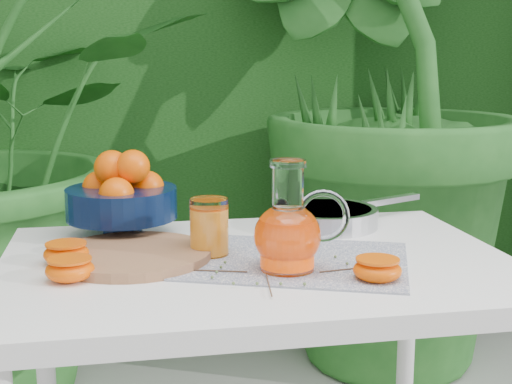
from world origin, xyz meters
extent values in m
cube|color=#154012|center=(0.00, 2.20, 1.25)|extent=(8.00, 1.20, 2.50)
imported|color=#236121|center=(0.68, 1.21, 1.06)|extent=(2.99, 2.99, 2.12)
cube|color=white|center=(0.03, 0.00, 0.73)|extent=(1.00, 0.70, 0.04)
cylinder|color=white|center=(0.48, 0.30, 0.35)|extent=(0.04, 0.04, 0.71)
cube|color=#0C1B48|center=(0.10, -0.03, 0.75)|extent=(0.52, 0.46, 0.00)
cylinder|color=#946642|center=(-0.21, 0.04, 0.76)|extent=(0.33, 0.33, 0.02)
cylinder|color=black|center=(-0.23, 0.24, 0.77)|extent=(0.10, 0.10, 0.04)
cylinder|color=black|center=(-0.23, 0.24, 0.82)|extent=(0.28, 0.28, 0.07)
sphere|color=#F34502|center=(-0.28, 0.28, 0.85)|extent=(0.09, 0.09, 0.08)
sphere|color=#F34502|center=(-0.17, 0.26, 0.85)|extent=(0.09, 0.09, 0.08)
sphere|color=#F34502|center=(-0.24, 0.19, 0.85)|extent=(0.09, 0.09, 0.08)
sphere|color=#F34502|center=(-0.22, 0.31, 0.85)|extent=(0.09, 0.09, 0.08)
sphere|color=#F34502|center=(-0.25, 0.25, 0.90)|extent=(0.09, 0.09, 0.08)
sphere|color=#F34502|center=(-0.20, 0.23, 0.91)|extent=(0.09, 0.09, 0.07)
cylinder|color=white|center=(0.07, -0.09, 0.76)|extent=(0.12, 0.12, 0.01)
ellipsoid|color=white|center=(0.07, -0.09, 0.82)|extent=(0.15, 0.15, 0.12)
cylinder|color=white|center=(0.07, -0.09, 0.91)|extent=(0.07, 0.07, 0.08)
cylinder|color=white|center=(0.07, -0.09, 0.95)|extent=(0.08, 0.08, 0.01)
torus|color=white|center=(0.13, -0.10, 0.86)|extent=(0.10, 0.03, 0.10)
cylinder|color=#FF4805|center=(0.07, -0.09, 0.81)|extent=(0.12, 0.12, 0.09)
cylinder|color=white|center=(-0.06, 0.04, 0.81)|extent=(0.08, 0.08, 0.11)
cylinder|color=orange|center=(-0.06, 0.04, 0.80)|extent=(0.07, 0.07, 0.09)
cylinder|color=#E14B07|center=(-0.06, 0.04, 0.85)|extent=(0.07, 0.07, 0.00)
cylinder|color=#B8B8BC|center=(0.24, 0.24, 0.77)|extent=(0.32, 0.32, 0.04)
cylinder|color=silver|center=(0.24, 0.24, 0.79)|extent=(0.28, 0.28, 0.01)
cube|color=#B8B8BC|center=(0.43, 0.32, 0.79)|extent=(0.18, 0.09, 0.01)
ellipsoid|color=#F34502|center=(-0.32, -0.07, 0.77)|extent=(0.09, 0.09, 0.04)
cylinder|color=#E14B07|center=(-0.32, -0.07, 0.79)|extent=(0.08, 0.08, 0.00)
ellipsoid|color=#F34502|center=(-0.34, 0.04, 0.77)|extent=(0.09, 0.09, 0.04)
cylinder|color=#E14B07|center=(-0.34, 0.04, 0.79)|extent=(0.08, 0.08, 0.00)
ellipsoid|color=#F34502|center=(0.21, -0.17, 0.77)|extent=(0.09, 0.09, 0.04)
cylinder|color=#E14B07|center=(0.21, -0.17, 0.79)|extent=(0.08, 0.08, 0.00)
cylinder|color=#503524|center=(0.02, -0.18, 0.76)|extent=(0.02, 0.11, 0.00)
sphere|color=#516635|center=(-0.04, -0.16, 0.76)|extent=(0.01, 0.01, 0.01)
sphere|color=#516635|center=(0.00, -0.17, 0.76)|extent=(0.01, 0.01, 0.01)
sphere|color=#516635|center=(0.04, -0.18, 0.76)|extent=(0.01, 0.01, 0.01)
sphere|color=#516635|center=(0.07, -0.19, 0.76)|extent=(0.01, 0.01, 0.01)
cylinder|color=#503524|center=(0.19, -0.11, 0.76)|extent=(0.14, 0.02, 0.00)
sphere|color=#516635|center=(0.18, -0.04, 0.76)|extent=(0.01, 0.01, 0.01)
sphere|color=#516635|center=(0.18, -0.09, 0.76)|extent=(0.01, 0.01, 0.01)
sphere|color=#516635|center=(0.19, -0.14, 0.76)|extent=(0.01, 0.01, 0.01)
sphere|color=#516635|center=(0.20, -0.19, 0.76)|extent=(0.01, 0.01, 0.01)
cylinder|color=#503524|center=(-0.06, -0.08, 0.76)|extent=(0.10, 0.03, 0.00)
sphere|color=#516635|center=(-0.08, -0.12, 0.76)|extent=(0.01, 0.01, 0.01)
sphere|color=#516635|center=(-0.06, -0.09, 0.76)|extent=(0.01, 0.01, 0.01)
sphere|color=#516635|center=(-0.05, -0.07, 0.76)|extent=(0.01, 0.01, 0.01)
sphere|color=#516635|center=(-0.04, -0.04, 0.76)|extent=(0.01, 0.01, 0.01)
camera|label=1|loc=(-0.23, -1.33, 1.14)|focal=50.00mm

